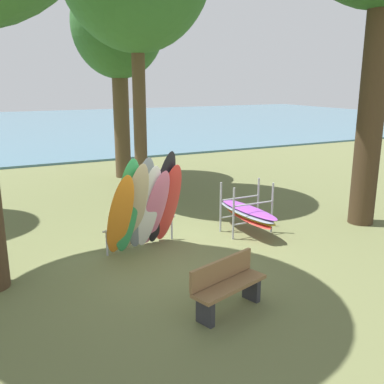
{
  "coord_description": "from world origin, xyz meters",
  "views": [
    {
      "loc": [
        -3.22,
        -7.67,
        3.63
      ],
      "look_at": [
        1.14,
        1.2,
        1.1
      ],
      "focal_mm": 40.72,
      "sensor_mm": 36.0,
      "label": 1
    }
  ],
  "objects_px": {
    "tree_mid_behind": "(118,27)",
    "park_bench": "(227,284)",
    "board_storage_rack": "(247,212)",
    "leaning_board_pile": "(145,207)"
  },
  "relations": [
    {
      "from": "tree_mid_behind",
      "to": "board_storage_rack",
      "type": "distance_m",
      "value": 9.05
    },
    {
      "from": "park_bench",
      "to": "tree_mid_behind",
      "type": "bearing_deg",
      "value": 81.44
    },
    {
      "from": "tree_mid_behind",
      "to": "park_bench",
      "type": "height_order",
      "value": "tree_mid_behind"
    },
    {
      "from": "leaning_board_pile",
      "to": "tree_mid_behind",
      "type": "bearing_deg",
      "value": 76.0
    },
    {
      "from": "tree_mid_behind",
      "to": "park_bench",
      "type": "distance_m",
      "value": 11.82
    },
    {
      "from": "leaning_board_pile",
      "to": "board_storage_rack",
      "type": "xyz_separation_m",
      "value": [
        2.7,
        0.14,
        -0.52
      ]
    },
    {
      "from": "park_bench",
      "to": "leaning_board_pile",
      "type": "bearing_deg",
      "value": 96.19
    },
    {
      "from": "leaning_board_pile",
      "to": "board_storage_rack",
      "type": "distance_m",
      "value": 2.75
    },
    {
      "from": "tree_mid_behind",
      "to": "park_bench",
      "type": "xyz_separation_m",
      "value": [
        -1.59,
        -10.57,
        -5.04
      ]
    },
    {
      "from": "board_storage_rack",
      "to": "park_bench",
      "type": "height_order",
      "value": "board_storage_rack"
    }
  ]
}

